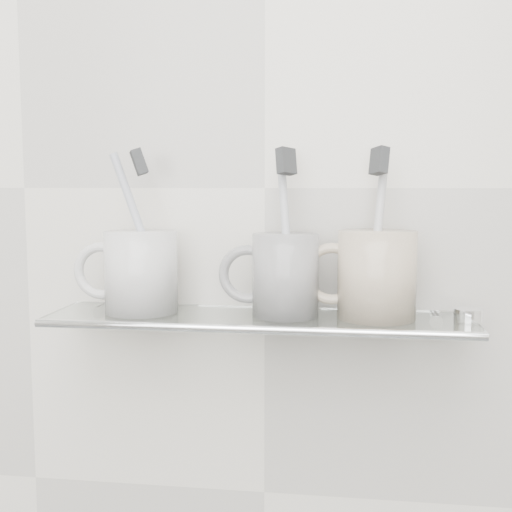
% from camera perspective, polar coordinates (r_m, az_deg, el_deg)
% --- Properties ---
extents(wall_back, '(2.50, 0.00, 2.50)m').
position_cam_1_polar(wall_back, '(0.81, 0.78, 6.06)').
color(wall_back, silver).
rests_on(wall_back, ground).
extents(shelf_glass, '(0.50, 0.12, 0.01)m').
position_cam_1_polar(shelf_glass, '(0.76, 0.19, -5.62)').
color(shelf_glass, silver).
rests_on(shelf_glass, wall_back).
extents(shelf_rail, '(0.50, 0.01, 0.01)m').
position_cam_1_polar(shelf_rail, '(0.71, -0.41, -6.54)').
color(shelf_rail, silver).
rests_on(shelf_rail, shelf_glass).
extents(bracket_left, '(0.02, 0.03, 0.02)m').
position_cam_1_polar(bracket_left, '(0.86, -13.43, -5.15)').
color(bracket_left, silver).
rests_on(bracket_left, wall_back).
extents(bracket_right, '(0.02, 0.03, 0.02)m').
position_cam_1_polar(bracket_right, '(0.81, 15.59, -5.91)').
color(bracket_right, silver).
rests_on(bracket_right, wall_back).
extents(mug_left, '(0.11, 0.11, 0.10)m').
position_cam_1_polar(mug_left, '(0.79, -10.17, -1.38)').
color(mug_left, silver).
rests_on(mug_left, shelf_glass).
extents(mug_left_handle, '(0.07, 0.01, 0.07)m').
position_cam_1_polar(mug_left_handle, '(0.81, -13.56, -1.30)').
color(mug_left_handle, silver).
rests_on(mug_left_handle, mug_left).
extents(toothbrush_left, '(0.07, 0.02, 0.18)m').
position_cam_1_polar(toothbrush_left, '(0.78, -10.24, 2.37)').
color(toothbrush_left, '#AFB5C8').
rests_on(toothbrush_left, mug_left).
extents(bristles_left, '(0.03, 0.03, 0.03)m').
position_cam_1_polar(bristles_left, '(0.78, -10.36, 8.22)').
color(bristles_left, '#2F3133').
rests_on(bristles_left, toothbrush_left).
extents(mug_center, '(0.08, 0.08, 0.10)m').
position_cam_1_polar(mug_center, '(0.75, 2.65, -1.70)').
color(mug_center, white).
rests_on(mug_center, shelf_glass).
extents(mug_center_handle, '(0.07, 0.01, 0.07)m').
position_cam_1_polar(mug_center_handle, '(0.76, -0.75, -1.64)').
color(mug_center_handle, white).
rests_on(mug_center_handle, mug_center).
extents(toothbrush_center, '(0.03, 0.05, 0.19)m').
position_cam_1_polar(toothbrush_center, '(0.75, 2.67, 2.29)').
color(toothbrush_center, '#B7BDC4').
rests_on(toothbrush_center, mug_center).
extents(bristles_center, '(0.03, 0.03, 0.03)m').
position_cam_1_polar(bristles_center, '(0.75, 2.70, 8.41)').
color(bristles_center, '#2F3133').
rests_on(bristles_center, toothbrush_center).
extents(mug_right, '(0.12, 0.12, 0.10)m').
position_cam_1_polar(mug_right, '(0.75, 10.69, -1.65)').
color(mug_right, beige).
rests_on(mug_right, shelf_glass).
extents(mug_right_handle, '(0.07, 0.01, 0.07)m').
position_cam_1_polar(mug_right_handle, '(0.75, 6.79, -1.59)').
color(mug_right_handle, beige).
rests_on(mug_right_handle, mug_right).
extents(toothbrush_right, '(0.03, 0.05, 0.19)m').
position_cam_1_polar(toothbrush_right, '(0.75, 10.77, 2.17)').
color(toothbrush_right, '#BCBCBC').
rests_on(toothbrush_right, mug_right).
extents(bristles_right, '(0.02, 0.03, 0.03)m').
position_cam_1_polar(bristles_right, '(0.75, 10.90, 8.31)').
color(bristles_right, '#2F3133').
rests_on(bristles_right, toothbrush_right).
extents(chrome_cap, '(0.03, 0.03, 0.01)m').
position_cam_1_polar(chrome_cap, '(0.77, 18.36, -4.96)').
color(chrome_cap, silver).
rests_on(chrome_cap, shelf_glass).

